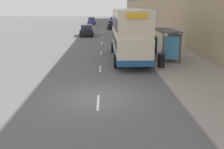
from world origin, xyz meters
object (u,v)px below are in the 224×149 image
at_px(bus_shelter, 169,39).
at_px(pedestrian_at_shelter, 179,41).
at_px(car_0, 113,25).
at_px(car_1, 92,21).
at_px(car_2, 113,21).
at_px(pedestrian_1, 156,45).
at_px(car_3, 87,30).
at_px(litter_bin, 161,60).
at_px(double_decker_bus_near, 129,33).

distance_m(bus_shelter, pedestrian_at_shelter, 5.90).
bearing_deg(pedestrian_at_shelter, bus_shelter, -115.14).
relative_size(car_0, car_1, 0.99).
height_order(car_1, car_2, car_2).
bearing_deg(pedestrian_1, car_0, 96.51).
bearing_deg(bus_shelter, car_2, 93.93).
relative_size(bus_shelter, car_2, 0.99).
bearing_deg(car_3, car_2, -101.43).
relative_size(car_0, pedestrian_at_shelter, 2.28).
relative_size(car_0, car_3, 0.88).
xyz_separation_m(pedestrian_1, litter_bin, (-0.67, -5.53, -0.33)).
bearing_deg(car_2, pedestrian_at_shelter, -81.94).
distance_m(bus_shelter, car_2, 44.38).
relative_size(bus_shelter, pedestrian_at_shelter, 2.49).
xyz_separation_m(bus_shelter, car_3, (-8.19, 18.80, -1.02)).
height_order(car_0, car_3, car_0).
bearing_deg(car_0, car_1, 108.55).
bearing_deg(bus_shelter, car_3, 113.53).
height_order(double_decker_bus_near, car_1, double_decker_bus_near).
bearing_deg(car_0, car_2, 87.27).
relative_size(car_0, pedestrian_1, 2.27).
height_order(car_0, car_1, car_0).
bearing_deg(pedestrian_1, litter_bin, -96.94).
xyz_separation_m(bus_shelter, pedestrian_1, (-0.55, 2.69, -0.87)).
bearing_deg(car_2, car_3, -101.43).
bearing_deg(litter_bin, car_0, 94.28).
xyz_separation_m(double_decker_bus_near, litter_bin, (2.08, -3.73, -1.61)).
bearing_deg(pedestrian_1, car_1, 100.81).
relative_size(double_decker_bus_near, car_1, 2.62).
xyz_separation_m(car_2, pedestrian_at_shelter, (5.52, -38.98, 0.11)).
distance_m(car_2, pedestrian_1, 41.65).
height_order(car_2, pedestrian_1, pedestrian_1).
height_order(bus_shelter, pedestrian_at_shelter, bus_shelter).
distance_m(car_3, litter_bin, 22.74).
bearing_deg(car_2, bus_shelter, -86.07).
height_order(car_0, pedestrian_at_shelter, pedestrian_at_shelter).
bearing_deg(double_decker_bus_near, car_2, 89.66).
distance_m(car_1, car_2, 5.66).
bearing_deg(car_3, pedestrian_1, 115.36).
height_order(double_decker_bus_near, pedestrian_at_shelter, double_decker_bus_near).
xyz_separation_m(bus_shelter, litter_bin, (-1.22, -2.84, -1.21)).
bearing_deg(car_3, pedestrian_at_shelter, 128.28).
xyz_separation_m(car_0, car_2, (0.66, 13.92, 0.00)).
height_order(car_0, litter_bin, car_0).
bearing_deg(bus_shelter, double_decker_bus_near, 164.92).
relative_size(car_0, litter_bin, 3.66).
height_order(pedestrian_at_shelter, pedestrian_1, pedestrian_1).
distance_m(car_0, litter_bin, 33.29).
height_order(double_decker_bus_near, pedestrian_1, double_decker_bus_near).
height_order(double_decker_bus_near, car_2, double_decker_bus_near).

